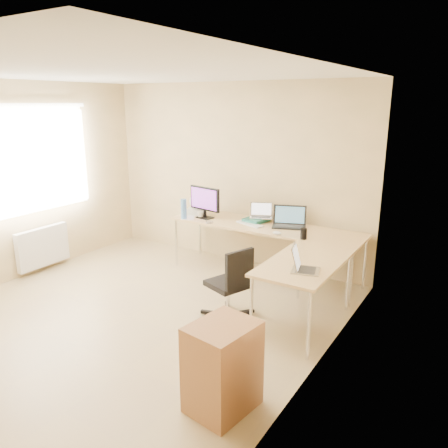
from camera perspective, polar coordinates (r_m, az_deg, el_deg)
The scene contains 25 objects.
floor at distance 5.14m, azimuth -12.03°, elevation -11.65°, with size 4.50×4.50×0.00m, color tan.
ceiling at distance 4.60m, azimuth -13.95°, elevation 18.60°, with size 4.50×4.50×0.00m, color white.
wall_back at distance 6.46m, azimuth 1.29°, elevation 6.45°, with size 4.50×4.50×0.00m, color #D7B981.
wall_left at distance 6.34m, azimuth -26.60°, elevation 4.64°, with size 4.50×4.50×0.00m, color #D7B981.
wall_right at distance 3.58m, azimuth 11.77°, elevation -1.37°, with size 4.50×4.50×0.00m, color #D7B981.
desk_main at distance 6.00m, azimuth 5.23°, elevation -3.53°, with size 2.65×0.70×0.73m, color tan.
desk_return at distance 4.78m, azimuth 10.26°, elevation -8.85°, with size 0.70×1.30×0.73m, color tan.
monitor at distance 6.19m, azimuth -2.50°, elevation 2.80°, with size 0.53×0.17×0.45m, color black.
book_stack at distance 6.06m, azimuth 4.20°, elevation 0.56°, with size 0.25×0.34×0.06m, color #1F6052.
laptop_center at distance 6.03m, azimuth 4.84°, elevation 1.74°, with size 0.31×0.23×0.20m, color #ACACAC.
laptop_black at distance 5.82m, azimuth 8.47°, elevation 0.91°, with size 0.43×0.32×0.27m, color black.
keyboard at distance 5.90m, azimuth 3.34°, elevation -0.01°, with size 0.42×0.12×0.02m, color silver.
mouse at distance 5.50m, azimuth 6.86°, elevation -1.16°, with size 0.11×0.07×0.04m, color white.
mug at distance 6.26m, azimuth -3.07°, elevation 1.22°, with size 0.09×0.09×0.09m, color white.
cd_stack at distance 5.98m, azimuth -1.89°, elevation 0.24°, with size 0.10×0.10×0.03m, color silver.
water_bottle at distance 6.19m, azimuth -5.25°, elevation 1.95°, with size 0.08×0.08×0.28m, color #487BB5.
papers at distance 6.28m, azimuth -4.69°, elevation 0.85°, with size 0.18×0.26×0.01m, color silver.
white_box at distance 6.45m, azimuth -3.65°, elevation 1.64°, with size 0.25×0.18×0.09m, color beige.
desk_fan at distance 6.42m, azimuth -3.34°, elevation 2.46°, with size 0.22×0.22×0.28m, color white.
black_cup at distance 5.35m, azimuth 10.27°, elevation -1.25°, with size 0.08×0.08×0.13m, color black.
laptop_return at distance 4.34m, azimuth 10.61°, elevation -4.76°, with size 0.24×0.31×0.21m, color #A5A5A8.
office_chair at distance 4.80m, azimuth 0.51°, elevation -6.75°, with size 0.51×0.51×0.85m, color black.
cabinet at distance 3.55m, azimuth -0.19°, elevation -18.04°, with size 0.42×0.52×0.71m, color #9F7740.
radiator at distance 6.71m, azimuth -22.43°, elevation -2.75°, with size 0.09×0.80×0.55m, color white.
window at distance 6.48m, azimuth -23.63°, elevation 7.43°, with size 0.10×1.80×1.40m, color white.
Camera 1 is at (3.26, -3.23, 2.32)m, focal length 35.27 mm.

